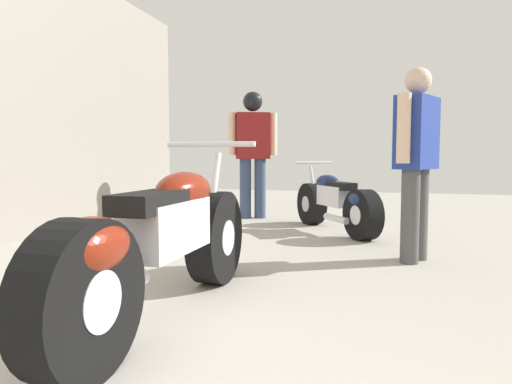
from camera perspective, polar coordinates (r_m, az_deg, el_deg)
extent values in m
plane|color=#A8A399|center=(3.61, 2.90, -9.45)|extent=(16.29, 16.29, 0.00)
cylinder|color=black|center=(3.14, -5.12, -5.66)|extent=(0.19, 0.63, 0.63)
cylinder|color=silver|center=(3.14, -5.12, -5.66)|extent=(0.19, 0.24, 0.24)
cylinder|color=black|center=(1.91, -21.02, -12.54)|extent=(0.19, 0.63, 0.63)
cylinder|color=silver|center=(1.91, -21.02, -12.54)|extent=(0.19, 0.24, 0.24)
cube|color=silver|center=(2.46, -11.10, -4.30)|extent=(0.24, 0.63, 0.28)
ellipsoid|color=maroon|center=(2.64, -9.03, 0.18)|extent=(0.26, 0.51, 0.22)
cube|color=black|center=(2.29, -13.17, -1.26)|extent=(0.22, 0.47, 0.10)
ellipsoid|color=maroon|center=(1.90, -20.28, -6.46)|extent=(0.26, 0.44, 0.24)
cylinder|color=silver|center=(3.06, -5.42, -0.32)|extent=(0.05, 0.25, 0.57)
cylinder|color=silver|center=(3.02, -5.74, 5.98)|extent=(0.61, 0.04, 0.04)
cylinder|color=silver|center=(2.34, -17.44, -11.72)|extent=(0.09, 0.54, 0.09)
cylinder|color=black|center=(5.90, 7.01, -1.47)|extent=(0.45, 0.53, 0.53)
cylinder|color=silver|center=(5.90, 7.01, -1.47)|extent=(0.27, 0.27, 0.20)
cylinder|color=black|center=(4.85, 13.26, -2.80)|extent=(0.45, 0.53, 0.53)
cylinder|color=silver|center=(4.85, 13.26, -2.80)|extent=(0.27, 0.27, 0.20)
cube|color=silver|center=(5.35, 9.85, -0.49)|extent=(0.47, 0.55, 0.23)
ellipsoid|color=navy|center=(5.50, 8.95, 1.21)|extent=(0.42, 0.48, 0.18)
cube|color=black|center=(5.21, 10.66, 0.75)|extent=(0.38, 0.43, 0.08)
ellipsoid|color=navy|center=(4.87, 13.03, -0.81)|extent=(0.39, 0.42, 0.20)
cylinder|color=silver|center=(5.85, 7.17, 0.93)|extent=(0.15, 0.19, 0.48)
cylinder|color=silver|center=(5.81, 7.34, 3.68)|extent=(0.44, 0.32, 0.03)
cylinder|color=silver|center=(5.10, 10.02, -3.31)|extent=(0.32, 0.42, 0.07)
cylinder|color=#4C4C4C|center=(4.06, 19.79, -2.66)|extent=(0.19, 0.19, 0.77)
cylinder|color=#4C4C4C|center=(3.88, 18.78, -2.94)|extent=(0.19, 0.19, 0.77)
cube|color=navy|center=(3.95, 19.54, 6.99)|extent=(0.38, 0.48, 0.59)
cylinder|color=beige|center=(4.20, 20.87, 7.12)|extent=(0.14, 0.14, 0.54)
cylinder|color=beige|center=(3.70, 18.06, 7.60)|extent=(0.14, 0.14, 0.54)
sphere|color=beige|center=(3.99, 19.70, 13.03)|extent=(0.21, 0.21, 0.21)
cylinder|color=#384766|center=(6.43, -1.34, 0.43)|extent=(0.21, 0.21, 0.84)
cylinder|color=#384766|center=(6.45, 0.51, 0.45)|extent=(0.21, 0.21, 0.84)
cube|color=maroon|center=(6.43, -0.41, 7.05)|extent=(0.53, 0.41, 0.64)
cylinder|color=beige|center=(6.41, -3.01, 7.29)|extent=(0.15, 0.15, 0.59)
cylinder|color=beige|center=(6.47, 2.16, 7.27)|extent=(0.15, 0.15, 0.59)
sphere|color=black|center=(6.47, -0.42, 11.13)|extent=(0.23, 0.23, 0.23)
sphere|color=black|center=(6.47, -0.42, 11.29)|extent=(0.27, 0.27, 0.27)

